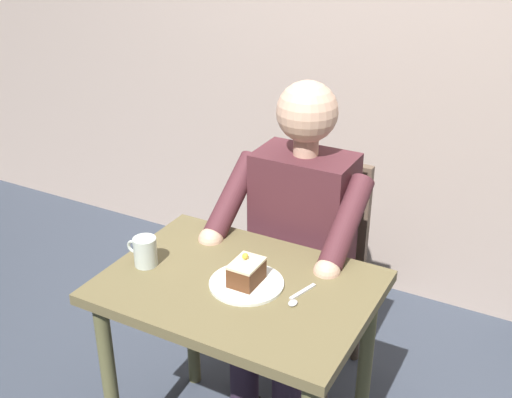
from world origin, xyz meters
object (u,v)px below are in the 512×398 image
object	(u,v)px
coffee_cup	(145,251)
chair	(311,261)
seated_person	(294,244)
dessert_spoon	(297,298)
dining_table	(239,314)
cake_slice	(246,272)

from	to	relation	value
coffee_cup	chair	bearing A→B (deg)	-116.73
seated_person	dessert_spoon	distance (m)	0.46
dining_table	seated_person	size ratio (longest dim) A/B	0.66
chair	cake_slice	size ratio (longest dim) A/B	8.01
cake_slice	dessert_spoon	distance (m)	0.18
dining_table	coffee_cup	distance (m)	0.37
dining_table	coffee_cup	size ratio (longest dim) A/B	7.55
cake_slice	dining_table	bearing A→B (deg)	-3.10
dining_table	chair	world-z (taller)	chair
coffee_cup	dessert_spoon	world-z (taller)	coffee_cup
seated_person	coffee_cup	distance (m)	0.58
dining_table	dessert_spoon	world-z (taller)	dessert_spoon
dining_table	chair	bearing A→B (deg)	-90.00
dining_table	chair	distance (m)	0.60
dessert_spoon	dining_table	bearing A→B (deg)	2.27
chair	dessert_spoon	xyz separation A→B (m)	(-0.20, 0.58, 0.24)
chair	dessert_spoon	bearing A→B (deg)	109.15
dining_table	dessert_spoon	size ratio (longest dim) A/B	5.89
coffee_cup	dessert_spoon	size ratio (longest dim) A/B	0.78
cake_slice	dessert_spoon	xyz separation A→B (m)	(-0.17, -0.01, -0.04)
chair	coffee_cup	distance (m)	0.77
cake_slice	coffee_cup	distance (m)	0.35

